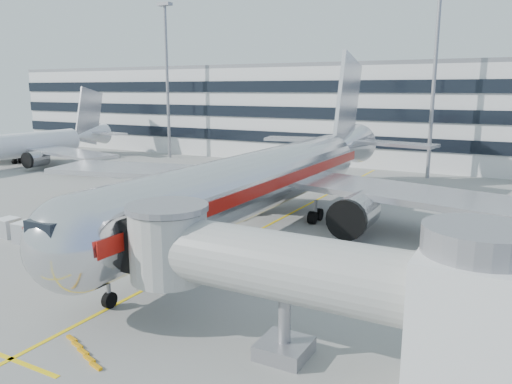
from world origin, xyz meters
The scene contains 15 objects.
ground centered at (0.00, 0.00, 0.00)m, with size 180.00×180.00×0.00m, color gray.
lead_in_line centered at (0.00, 10.00, 0.01)m, with size 0.25×70.00×0.01m, color yellow.
stop_bar centered at (0.00, -14.00, 0.01)m, with size 6.00×0.25×0.01m, color yellow.
main_jet centered at (0.00, 11.72, 4.23)m, with size 50.95×48.70×16.06m.
jet_bridge centered at (12.18, -8.00, 3.87)m, with size 17.80×4.50×7.00m.
terminal centered at (0.00, 57.95, 7.80)m, with size 150.00×24.25×15.60m.
light_mast_west centered at (-35.00, 42.00, 14.88)m, with size 2.40×1.20×25.45m.
light_mast_centre centered at (8.00, 42.00, 14.88)m, with size 2.40×1.20×25.45m.
second_jet centered at (-49.25, 22.80, 3.18)m, with size 38.21×36.52×12.04m.
belt_loader centered at (-10.35, 0.04, 0.62)m, with size 4.66×2.10×2.19m.
baggage_tug centered at (-10.00, 0.21, 0.90)m, with size 3.15×2.62×2.06m.
cargo_container_left centered at (-16.81, -2.01, 0.77)m, with size 1.47×1.47×1.54m.
cargo_container_right centered at (-11.68, 0.29, 0.78)m, with size 1.74×1.74×1.55m.
cargo_container_front centered at (-14.18, -2.34, 0.82)m, with size 1.71×1.71×1.64m.
ramp_worker centered at (-5.77, -1.11, 0.91)m, with size 0.67×0.44×1.83m, color #A6DF17.
Camera 1 is at (19.07, -26.47, 11.72)m, focal length 35.00 mm.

